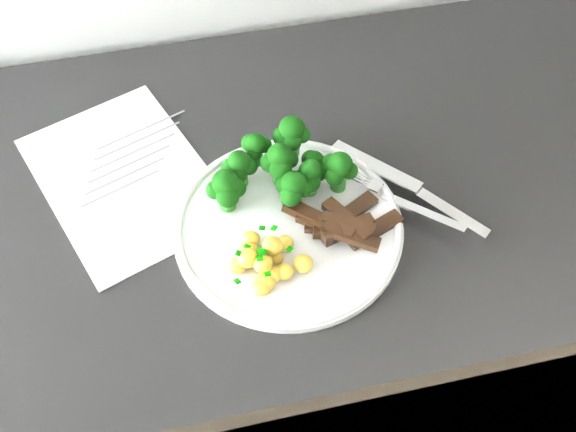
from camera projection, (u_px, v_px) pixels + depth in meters
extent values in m
cube|color=black|center=(230.00, 343.00, 1.28)|extent=(2.43, 0.61, 0.91)
cube|color=white|center=(125.00, 178.00, 0.92)|extent=(0.29, 0.34, 0.00)
cube|color=slate|center=(142.00, 130.00, 0.97)|extent=(0.13, 0.05, 0.00)
cube|color=slate|center=(138.00, 141.00, 0.96)|extent=(0.12, 0.05, 0.00)
cube|color=slate|center=(134.00, 152.00, 0.95)|extent=(0.12, 0.05, 0.00)
cube|color=slate|center=(129.00, 164.00, 0.94)|extent=(0.11, 0.05, 0.00)
cube|color=slate|center=(125.00, 176.00, 0.92)|extent=(0.11, 0.04, 0.00)
cube|color=slate|center=(121.00, 188.00, 0.91)|extent=(0.10, 0.04, 0.00)
cylinder|color=white|center=(288.00, 228.00, 0.87)|extent=(0.29, 0.29, 0.01)
torus|color=white|center=(288.00, 225.00, 0.87)|extent=(0.29, 0.29, 0.01)
cylinder|color=#276A1F|center=(280.00, 173.00, 0.89)|extent=(0.02, 0.02, 0.03)
sphere|color=black|center=(290.00, 159.00, 0.87)|extent=(0.02, 0.02, 0.02)
sphere|color=black|center=(276.00, 155.00, 0.88)|extent=(0.02, 0.02, 0.02)
sphere|color=black|center=(270.00, 163.00, 0.87)|extent=(0.03, 0.03, 0.03)
sphere|color=black|center=(281.00, 169.00, 0.86)|extent=(0.03, 0.03, 0.03)
sphere|color=black|center=(280.00, 156.00, 0.86)|extent=(0.03, 0.03, 0.03)
cylinder|color=#276A1F|center=(314.00, 173.00, 0.90)|extent=(0.02, 0.02, 0.02)
sphere|color=black|center=(322.00, 164.00, 0.89)|extent=(0.02, 0.02, 0.02)
sphere|color=black|center=(310.00, 159.00, 0.89)|extent=(0.02, 0.02, 0.02)
sphere|color=black|center=(314.00, 170.00, 0.88)|extent=(0.02, 0.02, 0.02)
sphere|color=black|center=(314.00, 161.00, 0.88)|extent=(0.03, 0.03, 0.03)
cylinder|color=#276A1F|center=(240.00, 177.00, 0.90)|extent=(0.02, 0.02, 0.03)
sphere|color=black|center=(249.00, 166.00, 0.88)|extent=(0.02, 0.02, 0.02)
sphere|color=black|center=(236.00, 161.00, 0.89)|extent=(0.02, 0.02, 0.02)
sphere|color=black|center=(230.00, 168.00, 0.88)|extent=(0.02, 0.02, 0.02)
sphere|color=black|center=(239.00, 174.00, 0.87)|extent=(0.02, 0.02, 0.02)
sphere|color=black|center=(239.00, 162.00, 0.87)|extent=(0.03, 0.03, 0.03)
cylinder|color=#276A1F|center=(292.00, 146.00, 0.91)|extent=(0.02, 0.02, 0.03)
sphere|color=black|center=(302.00, 135.00, 0.90)|extent=(0.02, 0.02, 0.02)
sphere|color=black|center=(288.00, 128.00, 0.90)|extent=(0.02, 0.02, 0.02)
sphere|color=black|center=(282.00, 136.00, 0.89)|extent=(0.03, 0.03, 0.03)
sphere|color=black|center=(292.00, 142.00, 0.89)|extent=(0.02, 0.02, 0.02)
sphere|color=black|center=(292.00, 129.00, 0.89)|extent=(0.03, 0.03, 0.03)
cylinder|color=#276A1F|center=(257.00, 157.00, 0.91)|extent=(0.02, 0.02, 0.02)
sphere|color=black|center=(263.00, 145.00, 0.89)|extent=(0.02, 0.02, 0.02)
sphere|color=black|center=(250.00, 143.00, 0.89)|extent=(0.02, 0.02, 0.02)
sphere|color=black|center=(254.00, 154.00, 0.89)|extent=(0.02, 0.02, 0.02)
sphere|color=black|center=(256.00, 143.00, 0.88)|extent=(0.03, 0.03, 0.03)
cylinder|color=#276A1F|center=(338.00, 180.00, 0.89)|extent=(0.02, 0.02, 0.03)
sphere|color=black|center=(349.00, 171.00, 0.87)|extent=(0.02, 0.02, 0.02)
sphere|color=black|center=(331.00, 165.00, 0.88)|extent=(0.03, 0.03, 0.03)
sphere|color=black|center=(335.00, 177.00, 0.87)|extent=(0.02, 0.02, 0.02)
sphere|color=black|center=(340.00, 164.00, 0.87)|extent=(0.03, 0.03, 0.03)
cylinder|color=#276A1F|center=(227.00, 199.00, 0.87)|extent=(0.02, 0.02, 0.03)
sphere|color=black|center=(237.00, 188.00, 0.86)|extent=(0.02, 0.02, 0.02)
sphere|color=black|center=(224.00, 180.00, 0.86)|extent=(0.03, 0.03, 0.03)
sphere|color=black|center=(215.00, 190.00, 0.85)|extent=(0.02, 0.02, 0.02)
sphere|color=black|center=(228.00, 196.00, 0.85)|extent=(0.03, 0.03, 0.03)
sphere|color=black|center=(225.00, 183.00, 0.85)|extent=(0.03, 0.03, 0.03)
cylinder|color=#276A1F|center=(294.00, 199.00, 0.87)|extent=(0.02, 0.02, 0.03)
sphere|color=black|center=(304.00, 189.00, 0.86)|extent=(0.02, 0.02, 0.02)
sphere|color=black|center=(286.00, 183.00, 0.86)|extent=(0.03, 0.03, 0.03)
sphere|color=black|center=(291.00, 196.00, 0.85)|extent=(0.03, 0.03, 0.03)
sphere|color=black|center=(294.00, 184.00, 0.85)|extent=(0.03, 0.03, 0.03)
cylinder|color=#276A1F|center=(310.00, 185.00, 0.89)|extent=(0.02, 0.02, 0.03)
sphere|color=black|center=(318.00, 172.00, 0.88)|extent=(0.02, 0.02, 0.02)
sphere|color=black|center=(306.00, 170.00, 0.88)|extent=(0.02, 0.02, 0.02)
sphere|color=black|center=(302.00, 177.00, 0.87)|extent=(0.02, 0.02, 0.02)
sphere|color=black|center=(311.00, 182.00, 0.87)|extent=(0.02, 0.02, 0.02)
sphere|color=black|center=(311.00, 171.00, 0.87)|extent=(0.03, 0.03, 0.03)
ellipsoid|color=yellow|center=(285.00, 243.00, 0.84)|extent=(0.02, 0.02, 0.02)
ellipsoid|color=yellow|center=(263.00, 260.00, 0.83)|extent=(0.03, 0.02, 0.02)
ellipsoid|color=yellow|center=(261.00, 287.00, 0.81)|extent=(0.02, 0.02, 0.02)
ellipsoid|color=yellow|center=(266.00, 282.00, 0.81)|extent=(0.02, 0.02, 0.02)
ellipsoid|color=yellow|center=(275.00, 258.00, 0.83)|extent=(0.02, 0.02, 0.02)
ellipsoid|color=yellow|center=(272.00, 274.00, 0.82)|extent=(0.02, 0.02, 0.02)
ellipsoid|color=yellow|center=(284.00, 272.00, 0.82)|extent=(0.02, 0.02, 0.02)
ellipsoid|color=yellow|center=(303.00, 264.00, 0.82)|extent=(0.02, 0.02, 0.02)
ellipsoid|color=yellow|center=(253.00, 259.00, 0.83)|extent=(0.02, 0.02, 0.02)
ellipsoid|color=yellow|center=(249.00, 250.00, 0.83)|extent=(0.03, 0.02, 0.02)
ellipsoid|color=yellow|center=(273.00, 246.00, 0.82)|extent=(0.03, 0.02, 0.02)
ellipsoid|color=yellow|center=(250.00, 240.00, 0.84)|extent=(0.02, 0.02, 0.02)
ellipsoid|color=yellow|center=(263.00, 264.00, 0.80)|extent=(0.02, 0.02, 0.02)
ellipsoid|color=yellow|center=(247.00, 252.00, 0.84)|extent=(0.02, 0.02, 0.02)
ellipsoid|color=yellow|center=(237.00, 266.00, 0.82)|extent=(0.02, 0.02, 0.02)
ellipsoid|color=yellow|center=(248.00, 258.00, 0.81)|extent=(0.03, 0.02, 0.02)
cube|color=#046801|center=(238.00, 253.00, 0.80)|extent=(0.01, 0.01, 0.00)
cube|color=#046801|center=(260.00, 259.00, 0.79)|extent=(0.01, 0.01, 0.00)
cube|color=#046801|center=(268.00, 274.00, 0.79)|extent=(0.01, 0.01, 0.00)
cube|color=#046801|center=(260.00, 251.00, 0.80)|extent=(0.01, 0.01, 0.00)
cube|color=#046801|center=(290.00, 249.00, 0.81)|extent=(0.01, 0.01, 0.00)
cube|color=#046801|center=(261.00, 252.00, 0.81)|extent=(0.01, 0.01, 0.00)
cube|color=#046801|center=(262.00, 228.00, 0.82)|extent=(0.01, 0.01, 0.00)
cube|color=#046801|center=(247.00, 246.00, 0.81)|extent=(0.01, 0.01, 0.00)
cube|color=#046801|center=(261.00, 253.00, 0.80)|extent=(0.01, 0.01, 0.00)
cube|color=#046801|center=(237.00, 281.00, 0.79)|extent=(0.01, 0.01, 0.00)
cube|color=#046801|center=(261.00, 251.00, 0.80)|extent=(0.01, 0.01, 0.00)
cube|color=#046801|center=(260.00, 255.00, 0.81)|extent=(0.01, 0.01, 0.00)
cube|color=#046801|center=(264.00, 252.00, 0.80)|extent=(0.01, 0.01, 0.00)
cube|color=#046801|center=(274.00, 228.00, 0.82)|extent=(0.01, 0.01, 0.00)
cube|color=black|center=(343.00, 227.00, 0.86)|extent=(0.06, 0.05, 0.01)
cube|color=black|center=(375.00, 229.00, 0.86)|extent=(0.08, 0.05, 0.01)
cube|color=black|center=(335.00, 228.00, 0.86)|extent=(0.08, 0.04, 0.02)
cube|color=black|center=(351.00, 213.00, 0.87)|extent=(0.08, 0.05, 0.01)
cube|color=black|center=(344.00, 232.00, 0.85)|extent=(0.08, 0.04, 0.02)
cube|color=black|center=(345.00, 230.00, 0.86)|extent=(0.07, 0.04, 0.02)
cube|color=black|center=(348.00, 224.00, 0.85)|extent=(0.06, 0.05, 0.01)
cube|color=black|center=(347.00, 220.00, 0.85)|extent=(0.05, 0.07, 0.01)
cube|color=black|center=(352.00, 236.00, 0.84)|extent=(0.07, 0.05, 0.02)
cube|color=black|center=(348.00, 228.00, 0.85)|extent=(0.07, 0.03, 0.01)
cube|color=black|center=(311.00, 216.00, 0.86)|extent=(0.07, 0.06, 0.02)
cube|color=black|center=(325.00, 225.00, 0.85)|extent=(0.07, 0.06, 0.02)
cube|color=silver|center=(423.00, 212.00, 0.87)|extent=(0.09, 0.09, 0.02)
cube|color=silver|center=(372.00, 185.00, 0.89)|extent=(0.03, 0.03, 0.01)
cylinder|color=silver|center=(359.00, 173.00, 0.90)|extent=(0.03, 0.03, 0.00)
cylinder|color=silver|center=(357.00, 175.00, 0.90)|extent=(0.03, 0.03, 0.00)
cylinder|color=silver|center=(355.00, 177.00, 0.90)|extent=(0.03, 0.03, 0.00)
cylinder|color=silver|center=(354.00, 179.00, 0.90)|extent=(0.03, 0.03, 0.00)
cube|color=silver|center=(376.00, 166.00, 0.92)|extent=(0.10, 0.12, 0.01)
cube|color=silver|center=(448.00, 212.00, 0.89)|extent=(0.08, 0.10, 0.02)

